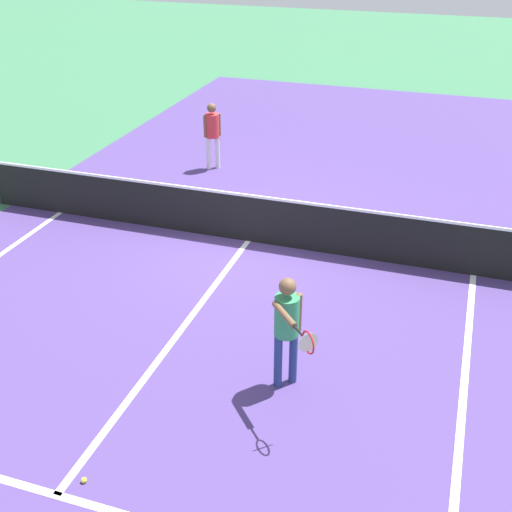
{
  "coord_description": "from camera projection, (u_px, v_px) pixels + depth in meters",
  "views": [
    {
      "loc": [
        3.65,
        -10.52,
        5.69
      ],
      "look_at": [
        0.91,
        -2.28,
        1.0
      ],
      "focal_mm": 46.26,
      "sensor_mm": 36.0,
      "label": 1
    }
  ],
  "objects": [
    {
      "name": "line_center_service",
      "position": [
        178.0,
        333.0,
        9.82
      ],
      "size": [
        0.1,
        6.4,
        0.01
      ],
      "primitive_type": "cube",
      "color": "white",
      "rests_on": "ground_plane"
    },
    {
      "name": "ground_plane",
      "position": [
        248.0,
        241.0,
        12.5
      ],
      "size": [
        60.0,
        60.0,
        0.0
      ],
      "primitive_type": "plane",
      "color": "#38724C"
    },
    {
      "name": "line_service_near",
      "position": [
        57.0,
        495.0,
        7.15
      ],
      "size": [
        8.22,
        0.1,
        0.01
      ],
      "primitive_type": "cube",
      "color": "white",
      "rests_on": "ground_plane"
    },
    {
      "name": "court_surface_inbounds",
      "position": [
        248.0,
        241.0,
        12.5
      ],
      "size": [
        10.62,
        24.4,
        0.0
      ],
      "primitive_type": "cube",
      "color": "#4C387A",
      "rests_on": "ground_plane"
    },
    {
      "name": "player_near",
      "position": [
        287.0,
        322.0,
        8.32
      ],
      "size": [
        0.73,
        1.05,
        1.62
      ],
      "color": "navy",
      "rests_on": "ground_plane"
    },
    {
      "name": "player_far",
      "position": [
        212.0,
        129.0,
        15.44
      ],
      "size": [
        0.35,
        0.32,
        1.58
      ],
      "color": "white",
      "rests_on": "ground_plane"
    },
    {
      "name": "net",
      "position": [
        248.0,
        217.0,
        12.26
      ],
      "size": [
        11.29,
        0.09,
        1.07
      ],
      "color": "#33383D",
      "rests_on": "ground_plane"
    },
    {
      "name": "tennis_ball_mid_court",
      "position": [
        84.0,
        480.0,
        7.3
      ],
      "size": [
        0.07,
        0.07,
        0.07
      ],
      "primitive_type": "sphere",
      "color": "#CCE033",
      "rests_on": "ground_plane"
    }
  ]
}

